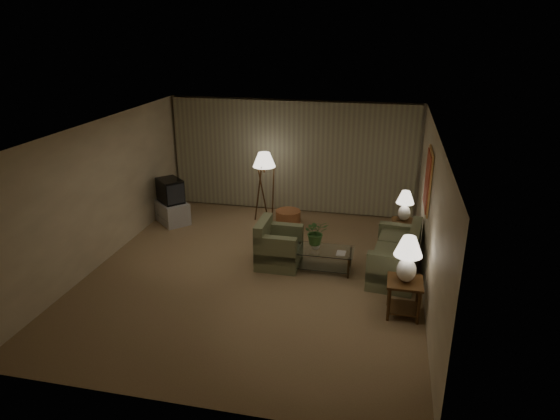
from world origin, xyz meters
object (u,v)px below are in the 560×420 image
(crt_tv, at_px, (170,191))
(floor_lamp, at_px, (264,185))
(ottoman, at_px, (288,218))
(vase, at_px, (316,245))
(side_table_far, at_px, (403,230))
(side_table_near, at_px, (404,292))
(tv_cabinet, at_px, (172,212))
(armchair, at_px, (279,248))
(coffee_table, at_px, (323,256))
(sofa, at_px, (395,257))
(table_lamp_far, at_px, (405,203))
(table_lamp_near, at_px, (408,255))

(crt_tv, xyz_separation_m, floor_lamp, (2.05, 0.66, 0.07))
(ottoman, distance_m, vase, 2.19)
(side_table_far, xyz_separation_m, crt_tv, (-5.20, 0.28, 0.37))
(crt_tv, distance_m, vase, 3.97)
(side_table_near, distance_m, tv_cabinet, 5.95)
(side_table_far, bearing_deg, tv_cabinet, 176.89)
(floor_lamp, xyz_separation_m, vase, (1.55, -2.29, -0.34))
(armchair, height_order, coffee_table, armchair)
(armchair, relative_size, tv_cabinet, 0.82)
(sofa, relative_size, side_table_far, 2.95)
(sofa, height_order, table_lamp_far, table_lamp_far)
(tv_cabinet, distance_m, floor_lamp, 2.24)
(crt_tv, bearing_deg, vase, 18.51)
(sofa, height_order, crt_tv, crt_tv)
(table_lamp_far, height_order, crt_tv, table_lamp_far)
(table_lamp_near, xyz_separation_m, table_lamp_far, (0.00, 2.60, -0.08))
(coffee_table, bearing_deg, tv_cabinet, 156.51)
(coffee_table, relative_size, floor_lamp, 0.69)
(side_table_far, relative_size, table_lamp_near, 0.80)
(armchair, xyz_separation_m, side_table_far, (2.30, 1.31, 0.04))
(crt_tv, bearing_deg, side_table_near, 13.85)
(sofa, distance_m, table_lamp_far, 1.40)
(tv_cabinet, bearing_deg, floor_lamp, 60.68)
(armchair, relative_size, coffee_table, 0.76)
(side_table_near, height_order, crt_tv, crt_tv)
(table_lamp_near, height_order, ottoman, table_lamp_near)
(side_table_far, relative_size, vase, 3.63)
(table_lamp_far, height_order, coffee_table, table_lamp_far)
(ottoman, bearing_deg, coffee_table, -61.36)
(side_table_far, relative_size, ottoman, 1.07)
(floor_lamp, bearing_deg, table_lamp_near, -48.39)
(coffee_table, height_order, tv_cabinet, tv_cabinet)
(table_lamp_far, bearing_deg, vase, -139.71)
(sofa, relative_size, vase, 10.71)
(armchair, distance_m, tv_cabinet, 3.31)
(side_table_near, relative_size, table_lamp_far, 0.96)
(table_lamp_near, relative_size, vase, 4.54)
(coffee_table, distance_m, tv_cabinet, 4.10)
(armchair, height_order, side_table_near, armchair)
(side_table_near, distance_m, coffee_table, 1.91)
(tv_cabinet, bearing_deg, sofa, 25.97)
(coffee_table, xyz_separation_m, crt_tv, (-3.76, 1.63, 0.49))
(side_table_far, bearing_deg, sofa, -96.84)
(table_lamp_far, relative_size, crt_tv, 0.82)
(tv_cabinet, bearing_deg, side_table_far, 39.74)
(armchair, xyz_separation_m, table_lamp_far, (2.30, 1.31, 0.62))
(table_lamp_near, distance_m, tv_cabinet, 6.00)
(armchair, bearing_deg, ottoman, 6.69)
(table_lamp_near, distance_m, crt_tv, 5.95)
(armchair, xyz_separation_m, crt_tv, (-2.90, 1.60, 0.42))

